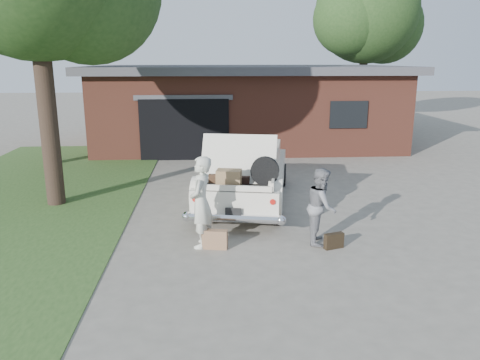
{
  "coord_description": "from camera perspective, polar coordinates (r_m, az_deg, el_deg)",
  "views": [
    {
      "loc": [
        -0.65,
        -8.88,
        3.55
      ],
      "look_at": [
        0.0,
        0.6,
        1.1
      ],
      "focal_mm": 35.0,
      "sensor_mm": 36.0,
      "label": 1
    }
  ],
  "objects": [
    {
      "name": "tree_right",
      "position": [
        26.85,
        15.34,
        18.69
      ],
      "size": [
        6.19,
        5.38,
        8.71
      ],
      "color": "#38281E",
      "rests_on": "ground"
    },
    {
      "name": "ground",
      "position": [
        9.59,
        0.25,
        -7.28
      ],
      "size": [
        90.0,
        90.0,
        0.0
      ],
      "primitive_type": "plane",
      "color": "gray",
      "rests_on": "ground"
    },
    {
      "name": "sedan",
      "position": [
        11.87,
        0.77,
        0.74
      ],
      "size": [
        2.84,
        5.29,
        1.95
      ],
      "rotation": [
        0.0,
        0.0,
        -0.19
      ],
      "color": "silver",
      "rests_on": "ground"
    },
    {
      "name": "suitcase_right",
      "position": [
        9.3,
        11.37,
        -7.29
      ],
      "size": [
        0.41,
        0.24,
        0.3
      ],
      "primitive_type": "cube",
      "rotation": [
        0.0,
        0.0,
        0.33
      ],
      "color": "black",
      "rests_on": "ground"
    },
    {
      "name": "woman_left",
      "position": [
        9.01,
        -4.77,
        -2.72
      ],
      "size": [
        0.56,
        0.73,
        1.79
      ],
      "primitive_type": "imported",
      "rotation": [
        0.0,
        0.0,
        -1.79
      ],
      "color": "beige",
      "rests_on": "ground"
    },
    {
      "name": "grass_strip",
      "position": [
        13.31,
        -25.15,
        -2.38
      ],
      "size": [
        6.0,
        16.0,
        0.02
      ],
      "primitive_type": "cube",
      "color": "#2D4C1E",
      "rests_on": "ground"
    },
    {
      "name": "suitcase_left",
      "position": [
        9.11,
        -3.09,
        -7.24
      ],
      "size": [
        0.51,
        0.25,
        0.38
      ],
      "primitive_type": "cube",
      "rotation": [
        0.0,
        0.0,
        -0.2
      ],
      "color": "#93694B",
      "rests_on": "ground"
    },
    {
      "name": "woman_right",
      "position": [
        9.35,
        9.9,
        -3.12
      ],
      "size": [
        0.72,
        0.85,
        1.52
      ],
      "primitive_type": "imported",
      "rotation": [
        0.0,
        0.0,
        1.35
      ],
      "color": "slate",
      "rests_on": "ground"
    },
    {
      "name": "house",
      "position": [
        20.5,
        0.66,
        9.2
      ],
      "size": [
        12.8,
        7.8,
        3.3
      ],
      "color": "brown",
      "rests_on": "ground"
    }
  ]
}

